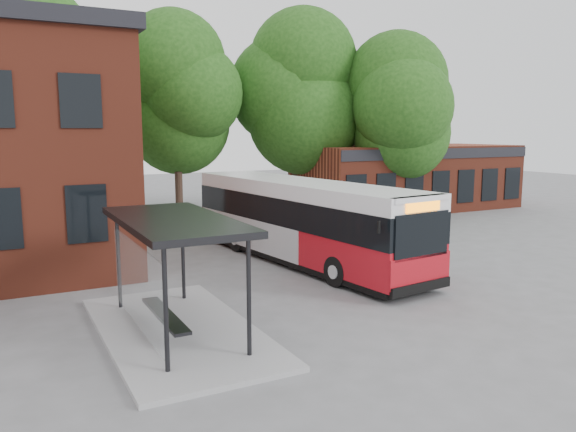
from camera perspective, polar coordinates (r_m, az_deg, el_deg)
name	(u,v)px	position (r m, az deg, el deg)	size (l,w,h in m)	color
ground	(315,297)	(16.94, 2.73, -8.24)	(100.00, 100.00, 0.00)	slate
shop_row	(407,177)	(36.47, 12.04, 3.88)	(14.00, 6.20, 4.00)	maroon
bus_shelter	(176,275)	(13.94, -11.33, -5.95)	(3.60, 7.00, 2.90)	black
bike_rail	(370,221)	(30.05, 8.37, -0.49)	(5.20, 0.10, 0.38)	black
tree_0	(42,119)	(30.06, -23.71, 9.04)	(7.92, 7.92, 11.00)	#1B4412
tree_1	(177,126)	(32.32, -11.20, 8.99)	(7.92, 7.92, 10.40)	#1B4412
tree_2	(296,121)	(34.09, 0.79, 9.63)	(7.92, 7.92, 11.00)	#1B4412
tree_3	(404,136)	(33.54, 11.72, 8.00)	(7.04, 7.04, 9.28)	#1B4412
city_bus	(302,222)	(21.11, 1.39, -0.58)	(2.57, 12.06, 3.07)	#B3111C
bicycle_0	(343,221)	(28.01, 5.59, -0.48)	(0.66, 1.88, 0.99)	black
bicycle_1	(348,219)	(29.02, 6.14, -0.26)	(0.42, 1.48, 0.89)	black
bicycle_2	(354,218)	(29.39, 6.68, -0.16)	(0.59, 1.70, 0.89)	black
bicycle_3	(379,216)	(29.51, 9.23, 0.04)	(0.52, 1.84, 1.11)	black
bicycle_4	(368,213)	(30.65, 8.13, 0.29)	(0.67, 1.92, 1.01)	black
bicycle_5	(386,213)	(30.66, 9.96, 0.31)	(0.51, 1.79, 1.08)	black
bicycle_6	(395,214)	(30.56, 10.81, 0.17)	(0.65, 1.86, 0.98)	black
bicycle_7	(412,211)	(31.79, 12.44, 0.48)	(0.48, 1.69, 1.02)	black
bicycle_extra_0	(405,209)	(32.60, 11.79, 0.69)	(0.48, 1.69, 1.01)	black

